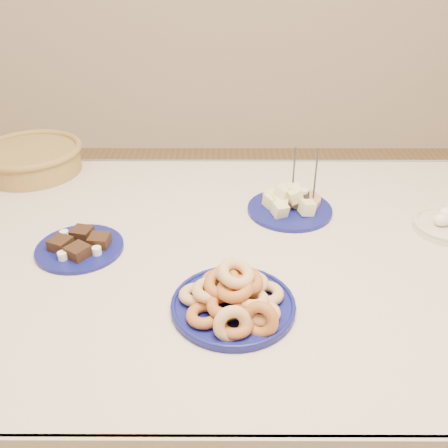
{
  "coord_description": "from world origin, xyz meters",
  "views": [
    {
      "loc": [
        0.0,
        -1.06,
        1.45
      ],
      "look_at": [
        0.0,
        -0.05,
        0.85
      ],
      "focal_mm": 40.0,
      "sensor_mm": 36.0,
      "label": 1
    }
  ],
  "objects_px": {
    "wicker_basket": "(31,158)",
    "melon_plate": "(287,204)",
    "dining_table": "(224,281)",
    "donut_platter": "(234,298)",
    "candle_holder": "(302,200)",
    "egg_bowl": "(447,225)",
    "brownie_plate": "(80,246)"
  },
  "relations": [
    {
      "from": "dining_table",
      "to": "melon_plate",
      "type": "relative_size",
      "value": 5.93
    },
    {
      "from": "donut_platter",
      "to": "melon_plate",
      "type": "bearing_deg",
      "value": 69.97
    },
    {
      "from": "brownie_plate",
      "to": "donut_platter",
      "type": "bearing_deg",
      "value": -30.72
    },
    {
      "from": "brownie_plate",
      "to": "wicker_basket",
      "type": "xyz_separation_m",
      "value": [
        -0.27,
        0.47,
        0.04
      ]
    },
    {
      "from": "candle_holder",
      "to": "donut_platter",
      "type": "bearing_deg",
      "value": -113.76
    },
    {
      "from": "melon_plate",
      "to": "candle_holder",
      "type": "relative_size",
      "value": 1.61
    },
    {
      "from": "wicker_basket",
      "to": "melon_plate",
      "type": "bearing_deg",
      "value": -18.12
    },
    {
      "from": "dining_table",
      "to": "melon_plate",
      "type": "height_order",
      "value": "melon_plate"
    },
    {
      "from": "dining_table",
      "to": "wicker_basket",
      "type": "bearing_deg",
      "value": 144.25
    },
    {
      "from": "candle_holder",
      "to": "egg_bowl",
      "type": "bearing_deg",
      "value": -21.55
    },
    {
      "from": "dining_table",
      "to": "wicker_basket",
      "type": "distance_m",
      "value": 0.8
    },
    {
      "from": "melon_plate",
      "to": "brownie_plate",
      "type": "bearing_deg",
      "value": -159.37
    },
    {
      "from": "melon_plate",
      "to": "candle_holder",
      "type": "xyz_separation_m",
      "value": [
        0.05,
        0.04,
        -0.01
      ]
    },
    {
      "from": "dining_table",
      "to": "wicker_basket",
      "type": "relative_size",
      "value": 3.91
    },
    {
      "from": "donut_platter",
      "to": "candle_holder",
      "type": "height_order",
      "value": "candle_holder"
    },
    {
      "from": "donut_platter",
      "to": "dining_table",
      "type": "bearing_deg",
      "value": 95.07
    },
    {
      "from": "donut_platter",
      "to": "egg_bowl",
      "type": "distance_m",
      "value": 0.66
    },
    {
      "from": "melon_plate",
      "to": "wicker_basket",
      "type": "bearing_deg",
      "value": 161.88
    },
    {
      "from": "brownie_plate",
      "to": "egg_bowl",
      "type": "distance_m",
      "value": 0.96
    },
    {
      "from": "donut_platter",
      "to": "candle_holder",
      "type": "relative_size",
      "value": 1.64
    },
    {
      "from": "egg_bowl",
      "to": "melon_plate",
      "type": "bearing_deg",
      "value": 165.38
    },
    {
      "from": "dining_table",
      "to": "donut_platter",
      "type": "height_order",
      "value": "donut_platter"
    },
    {
      "from": "dining_table",
      "to": "egg_bowl",
      "type": "distance_m",
      "value": 0.61
    },
    {
      "from": "brownie_plate",
      "to": "melon_plate",
      "type": "bearing_deg",
      "value": 20.63
    },
    {
      "from": "dining_table",
      "to": "donut_platter",
      "type": "bearing_deg",
      "value": -84.93
    },
    {
      "from": "wicker_basket",
      "to": "brownie_plate",
      "type": "bearing_deg",
      "value": -59.86
    },
    {
      "from": "dining_table",
      "to": "brownie_plate",
      "type": "height_order",
      "value": "brownie_plate"
    },
    {
      "from": "donut_platter",
      "to": "wicker_basket",
      "type": "relative_size",
      "value": 0.67
    },
    {
      "from": "melon_plate",
      "to": "wicker_basket",
      "type": "xyz_separation_m",
      "value": [
        -0.82,
        0.27,
        0.02
      ]
    },
    {
      "from": "dining_table",
      "to": "candle_holder",
      "type": "relative_size",
      "value": 9.54
    },
    {
      "from": "donut_platter",
      "to": "melon_plate",
      "type": "distance_m",
      "value": 0.46
    },
    {
      "from": "dining_table",
      "to": "egg_bowl",
      "type": "relative_size",
      "value": 9.37
    }
  ]
}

